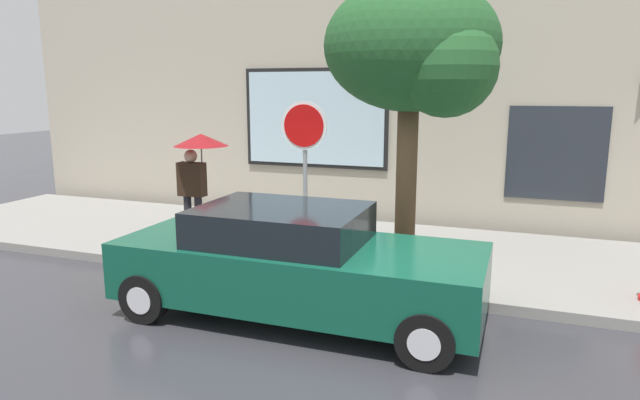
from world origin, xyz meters
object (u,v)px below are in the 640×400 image
Objects in this scene: parked_car at (295,263)px; pedestrian_with_umbrella at (198,158)px; stop_sign at (304,150)px; street_tree at (417,52)px.

pedestrian_with_umbrella reaches higher than parked_car.
parked_car is at bearing -72.05° from stop_sign.
pedestrian_with_umbrella is 2.26m from stop_sign.
stop_sign is at bearing 107.95° from parked_car.
parked_car is 1.80× the size of stop_sign.
street_tree is at bearing -4.54° from stop_sign.
street_tree is 2.28m from stop_sign.
street_tree is (3.97, -0.54, 1.70)m from pedestrian_with_umbrella.
stop_sign reaches higher than parked_car.
parked_car is 3.70m from pedestrian_with_umbrella.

